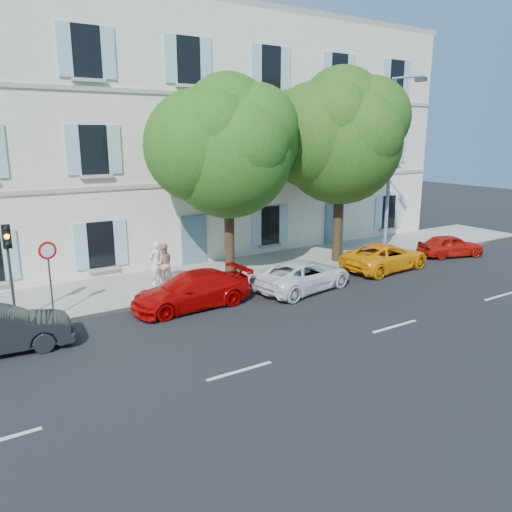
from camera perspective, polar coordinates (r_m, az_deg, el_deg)
ground at (r=20.05m, az=7.08°, el=-4.43°), size 90.00×90.00×0.00m
sidewalk at (r=23.48m, az=0.17°, el=-1.45°), size 36.00×4.50×0.15m
kerb at (r=21.75m, az=3.27°, el=-2.68°), size 36.00×0.16×0.16m
building at (r=27.68m, az=-6.45°, el=13.17°), size 28.00×7.00×12.00m
car_red_coupe at (r=18.45m, az=-7.39°, el=-3.92°), size 4.55×1.96×1.31m
car_white_coupe at (r=20.47m, az=5.41°, el=-2.20°), size 4.75×2.81×1.24m
car_yellow_supercar at (r=24.20m, az=14.57°, el=-0.07°), size 4.72×2.46×1.27m
car_red_hatchback at (r=27.94m, az=21.35°, el=1.12°), size 3.66×2.33×1.16m
tree_left at (r=20.84m, az=-3.19°, el=11.60°), size 5.31×5.31×8.23m
tree_right at (r=24.31m, az=9.67°, el=12.56°), size 5.73×5.73×8.82m
traffic_light at (r=17.89m, az=-26.46°, el=0.38°), size 0.26×0.37×3.28m
road_sign at (r=17.97m, az=-22.61°, el=-0.75°), size 0.60×0.14×2.63m
street_lamp at (r=25.46m, az=15.36°, el=10.63°), size 0.49×1.86×8.67m
pedestrian_a at (r=20.99m, az=-11.35°, el=-0.76°), size 0.78×0.66×1.82m
pedestrian_b at (r=20.98m, az=-10.53°, el=-0.88°), size 0.93×0.77×1.72m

